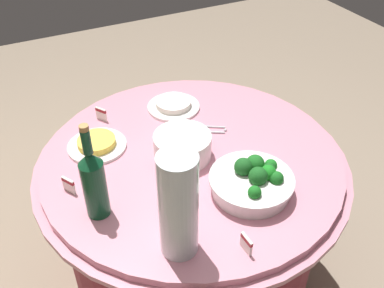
{
  "coord_description": "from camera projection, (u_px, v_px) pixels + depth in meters",
  "views": [
    {
      "loc": [
        -1.12,
        0.56,
        1.76
      ],
      "look_at": [
        0.0,
        0.0,
        0.79
      ],
      "focal_mm": 41.12,
      "sensor_mm": 36.0,
      "label": 1
    }
  ],
  "objects": [
    {
      "name": "ground_plane",
      "position": [
        192.0,
        276.0,
        2.07
      ],
      "size": [
        6.0,
        6.0,
        0.0
      ],
      "primitive_type": "plane",
      "color": "gray"
    },
    {
      "name": "buffet_table",
      "position": [
        192.0,
        222.0,
        1.84
      ],
      "size": [
        1.16,
        1.16,
        0.74
      ],
      "color": "maroon",
      "rests_on": "ground_plane"
    },
    {
      "name": "label_placard_front",
      "position": [
        69.0,
        185.0,
        1.45
      ],
      "size": [
        0.05,
        0.03,
        0.05
      ],
      "color": "white",
      "rests_on": "buffet_table"
    },
    {
      "name": "food_plate_rice",
      "position": [
        174.0,
        105.0,
        1.85
      ],
      "size": [
        0.22,
        0.22,
        0.04
      ],
      "color": "white",
      "rests_on": "buffet_table"
    },
    {
      "name": "label_placard_mid",
      "position": [
        246.0,
        243.0,
        1.25
      ],
      "size": [
        0.05,
        0.01,
        0.05
      ],
      "color": "white",
      "rests_on": "buffet_table"
    },
    {
      "name": "serving_tongs",
      "position": [
        207.0,
        129.0,
        1.74
      ],
      "size": [
        0.12,
        0.16,
        0.01
      ],
      "color": "silver",
      "rests_on": "buffet_table"
    },
    {
      "name": "wine_bottle",
      "position": [
        94.0,
        182.0,
        1.31
      ],
      "size": [
        0.07,
        0.07,
        0.34
      ],
      "color": "#0F4326",
      "rests_on": "buffet_table"
    },
    {
      "name": "decorative_fruit_vase",
      "position": [
        178.0,
        208.0,
        1.18
      ],
      "size": [
        0.11,
        0.11,
        0.34
      ],
      "color": "silver",
      "rests_on": "buffet_table"
    },
    {
      "name": "plate_stack",
      "position": [
        182.0,
        146.0,
        1.58
      ],
      "size": [
        0.21,
        0.21,
        0.09
      ],
      "color": "white",
      "rests_on": "buffet_table"
    },
    {
      "name": "broccoli_bowl",
      "position": [
        253.0,
        181.0,
        1.44
      ],
      "size": [
        0.28,
        0.28,
        0.11
      ],
      "color": "white",
      "rests_on": "buffet_table"
    },
    {
      "name": "label_placard_rear",
      "position": [
        101.0,
        113.0,
        1.78
      ],
      "size": [
        0.05,
        0.03,
        0.05
      ],
      "color": "white",
      "rests_on": "buffet_table"
    },
    {
      "name": "food_plate_fried_egg",
      "position": [
        97.0,
        144.0,
        1.64
      ],
      "size": [
        0.22,
        0.22,
        0.04
      ],
      "color": "white",
      "rests_on": "buffet_table"
    }
  ]
}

